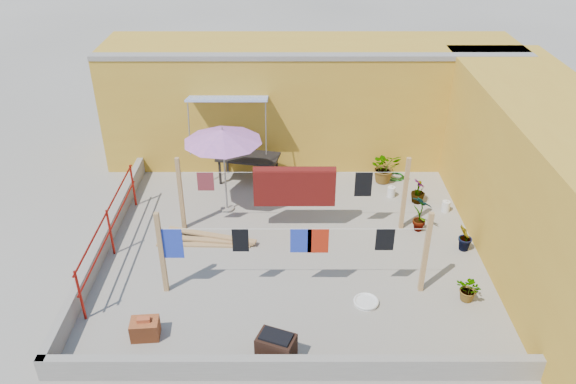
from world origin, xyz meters
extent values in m
plane|color=#9E998E|center=(0.00, 0.00, 0.00)|extent=(80.00, 80.00, 0.00)
cube|color=gold|center=(0.50, 4.70, 1.60)|extent=(11.00, 2.40, 3.20)
cube|color=gray|center=(0.50, 3.65, 3.15)|extent=(11.00, 0.35, 0.12)
cube|color=#2D51B2|center=(-1.60, 3.15, 2.25)|extent=(2.00, 0.79, 0.22)
cylinder|color=gray|center=(-2.55, 2.78, 1.60)|extent=(0.03, 0.30, 1.28)
cylinder|color=gray|center=(-0.65, 2.78, 1.60)|extent=(0.03, 0.30, 1.28)
cube|color=gold|center=(5.20, 0.00, 1.60)|extent=(2.40, 9.00, 3.20)
cube|color=gray|center=(0.00, -3.58, 0.22)|extent=(8.30, 0.16, 0.44)
cube|color=gray|center=(-4.08, 0.00, 0.22)|extent=(0.16, 7.30, 0.44)
cylinder|color=maroon|center=(-3.85, -2.20, 0.55)|extent=(0.05, 0.05, 1.10)
cylinder|color=maroon|center=(-3.85, -0.20, 0.55)|extent=(0.05, 0.05, 1.10)
cylinder|color=maroon|center=(-3.85, 1.80, 0.55)|extent=(0.05, 0.05, 1.10)
cylinder|color=maroon|center=(-3.85, -0.20, 1.05)|extent=(0.04, 4.20, 0.04)
cylinder|color=maroon|center=(-3.85, -0.20, 0.60)|extent=(0.04, 4.20, 0.04)
cube|color=tan|center=(-2.50, -1.40, 0.90)|extent=(0.09, 0.09, 1.80)
cube|color=tan|center=(2.50, -1.40, 0.90)|extent=(0.09, 0.09, 1.80)
cube|color=tan|center=(2.50, 0.80, 0.90)|extent=(0.09, 0.09, 1.80)
cube|color=tan|center=(-2.50, 0.80, 0.90)|extent=(0.09, 0.09, 1.80)
cylinder|color=silver|center=(0.00, -1.40, 1.45)|extent=(5.00, 0.01, 0.01)
cylinder|color=silver|center=(0.00, 0.80, 1.45)|extent=(5.00, 0.01, 0.01)
cube|color=#520F0D|center=(0.04, 0.80, 1.07)|extent=(1.81, 0.22, 0.86)
cube|color=black|center=(1.56, 0.80, 1.15)|extent=(0.38, 0.02, 0.61)
cube|color=maroon|center=(-1.92, 0.80, 1.22)|extent=(0.36, 0.02, 0.46)
cube|color=#2036B2|center=(-2.30, -1.40, 1.12)|extent=(0.45, 0.02, 0.65)
cube|color=black|center=(-1.00, -1.40, 1.20)|extent=(0.31, 0.02, 0.51)
cube|color=#AB220D|center=(0.46, -1.40, 1.18)|extent=(0.39, 0.02, 0.54)
cube|color=#2036B2|center=(0.13, -1.40, 1.19)|extent=(0.40, 0.02, 0.53)
cube|color=black|center=(1.70, -1.40, 1.21)|extent=(0.35, 0.02, 0.48)
cylinder|color=gray|center=(-1.58, 1.58, 0.03)|extent=(0.32, 0.32, 0.05)
cylinder|color=gray|center=(-1.58, 1.58, 1.04)|extent=(0.04, 0.04, 2.08)
cone|color=#BE66AB|center=(-1.58, 1.58, 1.97)|extent=(2.08, 2.08, 0.29)
cylinder|color=gray|center=(-1.58, 1.58, 2.13)|extent=(0.04, 0.04, 0.09)
cube|color=black|center=(-1.14, 3.02, 0.70)|extent=(1.69, 1.09, 0.06)
cube|color=black|center=(-1.87, 2.85, 0.34)|extent=(0.06, 0.06, 0.69)
cube|color=black|center=(-1.74, 3.46, 0.34)|extent=(0.06, 0.06, 0.69)
cube|color=black|center=(-0.53, 2.57, 0.34)|extent=(0.06, 0.06, 0.69)
cube|color=black|center=(-0.40, 3.18, 0.34)|extent=(0.06, 0.06, 0.69)
cube|color=#A24B25|center=(-2.63, -2.66, 0.18)|extent=(0.52, 0.40, 0.36)
cube|color=#AA4428|center=(-2.63, -2.66, 0.39)|extent=(0.23, 0.12, 0.07)
cube|color=tan|center=(-1.97, 0.09, 0.02)|extent=(2.07, 0.22, 0.04)
cube|color=tan|center=(-1.89, 0.21, 0.07)|extent=(2.07, 0.40, 0.04)
cube|color=tan|center=(-1.81, 0.33, 0.11)|extent=(2.04, 0.68, 0.04)
cube|color=black|center=(-0.31, -3.20, 0.26)|extent=(0.73, 0.61, 0.52)
cube|color=black|center=(-0.31, -3.20, 0.54)|extent=(0.59, 0.48, 0.04)
cylinder|color=silver|center=(1.38, -1.80, 0.03)|extent=(0.46, 0.46, 0.06)
torus|color=silver|center=(1.38, -1.80, 0.06)|extent=(0.49, 0.49, 0.05)
cylinder|color=silver|center=(3.70, 1.51, 0.13)|extent=(0.20, 0.20, 0.27)
cylinder|color=silver|center=(3.70, 1.51, 0.28)|extent=(0.05, 0.05, 0.04)
cylinder|color=silver|center=(2.49, 2.20, 0.14)|extent=(0.20, 0.20, 0.27)
cylinder|color=silver|center=(2.49, 2.20, 0.29)|extent=(0.05, 0.05, 0.05)
torus|color=#1B7A1F|center=(2.78, 3.20, 0.02)|extent=(0.47, 0.47, 0.03)
torus|color=#1B7A1F|center=(2.78, 3.20, 0.05)|extent=(0.40, 0.40, 0.03)
imported|color=#1F5317|center=(2.42, 2.98, 0.43)|extent=(0.84, 0.75, 0.85)
imported|color=#1F5317|center=(3.10, 1.93, 0.31)|extent=(0.39, 0.39, 0.62)
imported|color=#1F5317|center=(2.89, 0.69, 0.46)|extent=(0.57, 0.59, 0.93)
imported|color=#1F5317|center=(3.70, -0.09, 0.34)|extent=(0.41, 0.45, 0.67)
imported|color=#1F5317|center=(3.35, -1.70, 0.27)|extent=(0.63, 0.63, 0.53)
camera|label=1|loc=(-0.11, -9.96, 7.26)|focal=35.00mm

